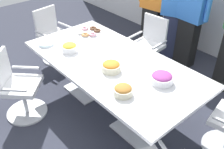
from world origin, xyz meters
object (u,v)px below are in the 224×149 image
at_px(snack_bowl_pretzels, 123,90).
at_px(plate_stack, 46,44).
at_px(office_chair_3, 18,89).
at_px(snack_bowl_candy_mix, 162,78).
at_px(conference_table, 112,70).
at_px(snack_bowl_chips_orange, 111,66).
at_px(person_standing_0, 154,4).
at_px(office_chair_2, 53,38).
at_px(snack_bowl_chips_yellow, 70,47).
at_px(person_standing_1, 175,11).
at_px(office_chair_1, 148,48).
at_px(person_standing_2, 191,15).
at_px(donut_platter, 89,32).

bearing_deg(snack_bowl_pretzels, plate_stack, -177.52).
distance_m(office_chair_3, snack_bowl_candy_mix, 1.84).
distance_m(conference_table, snack_bowl_chips_orange, 0.28).
bearing_deg(person_standing_0, snack_bowl_pretzels, 115.23).
relative_size(office_chair_2, office_chair_3, 1.00).
relative_size(snack_bowl_chips_yellow, plate_stack, 0.98).
distance_m(person_standing_1, snack_bowl_chips_orange, 1.92).
relative_size(office_chair_1, plate_stack, 4.34).
distance_m(person_standing_2, snack_bowl_chips_yellow, 2.04).
distance_m(snack_bowl_candy_mix, snack_bowl_chips_orange, 0.60).
bearing_deg(office_chair_1, plate_stack, 63.28).
bearing_deg(office_chair_1, person_standing_1, -94.36).
relative_size(person_standing_0, person_standing_1, 1.03).
xyz_separation_m(person_standing_1, person_standing_2, (0.31, 0.01, 0.01)).
height_order(donut_platter, plate_stack, donut_platter).
bearing_deg(snack_bowl_candy_mix, office_chair_3, -141.32).
relative_size(conference_table, snack_bowl_candy_mix, 9.44).
relative_size(office_chair_3, donut_platter, 2.57).
height_order(office_chair_2, snack_bowl_candy_mix, office_chair_2).
distance_m(office_chair_1, office_chair_2, 1.66).
xyz_separation_m(conference_table, snack_bowl_pretzels, (0.57, -0.34, 0.18)).
bearing_deg(person_standing_2, donut_platter, 64.04).
bearing_deg(snack_bowl_pretzels, person_standing_2, 106.79).
distance_m(snack_bowl_chips_yellow, snack_bowl_pretzels, 1.13).
distance_m(person_standing_1, person_standing_2, 0.31).
bearing_deg(plate_stack, conference_table, 23.65).
bearing_deg(office_chair_3, person_standing_1, 127.76).
relative_size(office_chair_3, snack_bowl_chips_orange, 3.98).
bearing_deg(snack_bowl_chips_orange, office_chair_1, 112.24).
relative_size(office_chair_1, office_chair_2, 1.00).
bearing_deg(office_chair_3, office_chair_2, 176.99).
bearing_deg(plate_stack, snack_bowl_chips_orange, 13.62).
bearing_deg(office_chair_1, person_standing_0, -57.49).
height_order(office_chair_2, person_standing_1, person_standing_1).
relative_size(snack_bowl_pretzels, plate_stack, 0.99).
xyz_separation_m(conference_table, donut_platter, (-0.84, 0.27, 0.14)).
distance_m(snack_bowl_chips_yellow, plate_stack, 0.40).
bearing_deg(donut_platter, snack_bowl_pretzels, -23.51).
relative_size(person_standing_1, snack_bowl_chips_orange, 7.44).
height_order(snack_bowl_pretzels, plate_stack, snack_bowl_pretzels).
relative_size(person_standing_1, snack_bowl_pretzels, 8.25).
bearing_deg(person_standing_2, office_chair_2, 47.33).
bearing_deg(snack_bowl_pretzels, snack_bowl_candy_mix, 75.10).
xyz_separation_m(person_standing_2, snack_bowl_chips_orange, (0.20, -1.86, -0.08)).
bearing_deg(person_standing_1, donut_platter, 48.76).
relative_size(conference_table, person_standing_0, 1.37).
bearing_deg(snack_bowl_pretzels, office_chair_2, 168.92).
xyz_separation_m(office_chair_1, person_standing_2, (0.30, 0.64, 0.49)).
height_order(person_standing_2, snack_bowl_pretzels, person_standing_2).
bearing_deg(office_chair_2, conference_table, 77.90).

